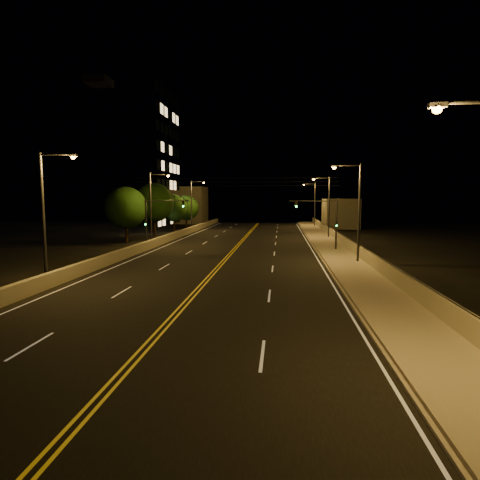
# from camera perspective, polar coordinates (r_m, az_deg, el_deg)

# --- Properties ---
(ground) EXTENTS (160.00, 160.00, 0.00)m
(ground) POSITION_cam_1_polar(r_m,az_deg,el_deg) (14.81, -15.61, -17.05)
(ground) COLOR black
(ground) RESTS_ON ground
(road) EXTENTS (18.00, 120.00, 0.02)m
(road) POSITION_cam_1_polar(r_m,az_deg,el_deg) (33.55, -3.06, -3.84)
(road) COLOR black
(road) RESTS_ON ground
(sidewalk) EXTENTS (3.60, 120.00, 0.30)m
(sidewalk) POSITION_cam_1_polar(r_m,az_deg,el_deg) (33.61, 15.49, -3.79)
(sidewalk) COLOR gray
(sidewalk) RESTS_ON ground
(curb) EXTENTS (0.14, 120.00, 0.15)m
(curb) POSITION_cam_1_polar(r_m,az_deg,el_deg) (33.36, 12.31, -3.91)
(curb) COLOR gray
(curb) RESTS_ON ground
(parapet_wall) EXTENTS (0.30, 120.00, 1.00)m
(parapet_wall) POSITION_cam_1_polar(r_m,az_deg,el_deg) (33.83, 18.28, -2.70)
(parapet_wall) COLOR #9D9683
(parapet_wall) RESTS_ON sidewalk
(jersey_barrier) EXTENTS (0.45, 120.00, 0.96)m
(jersey_barrier) POSITION_cam_1_polar(r_m,az_deg,el_deg) (36.23, -18.36, -2.66)
(jersey_barrier) COLOR #9D9683
(jersey_barrier) RESTS_ON ground
(distant_building_right) EXTENTS (6.00, 10.00, 5.57)m
(distant_building_right) POSITION_cam_1_polar(r_m,az_deg,el_deg) (79.79, 14.03, 3.71)
(distant_building_right) COLOR #6C695B
(distant_building_right) RESTS_ON ground
(distant_building_left) EXTENTS (8.00, 8.00, 8.19)m
(distant_building_left) POSITION_cam_1_polar(r_m,az_deg,el_deg) (92.30, -7.45, 4.94)
(distant_building_left) COLOR #6C695B
(distant_building_left) RESTS_ON ground
(parapet_rail) EXTENTS (0.06, 120.00, 0.06)m
(parapet_rail) POSITION_cam_1_polar(r_m,az_deg,el_deg) (33.76, 18.31, -1.81)
(parapet_rail) COLOR black
(parapet_rail) RESTS_ON parapet_wall
(lane_markings) EXTENTS (17.32, 116.00, 0.00)m
(lane_markings) POSITION_cam_1_polar(r_m,az_deg,el_deg) (33.47, -3.08, -3.84)
(lane_markings) COLOR silver
(lane_markings) RESTS_ON road
(streetlight_1) EXTENTS (2.55, 0.28, 8.63)m
(streetlight_1) POSITION_cam_1_polar(r_m,az_deg,el_deg) (35.76, 16.15, 4.61)
(streetlight_1) COLOR #2D2D33
(streetlight_1) RESTS_ON ground
(streetlight_2) EXTENTS (2.55, 0.28, 8.63)m
(streetlight_2) POSITION_cam_1_polar(r_m,az_deg,el_deg) (57.22, 12.27, 5.15)
(streetlight_2) COLOR #2D2D33
(streetlight_2) RESTS_ON ground
(streetlight_3) EXTENTS (2.55, 0.28, 8.63)m
(streetlight_3) POSITION_cam_1_polar(r_m,az_deg,el_deg) (80.59, 10.40, 5.40)
(streetlight_3) COLOR #2D2D33
(streetlight_3) RESTS_ON ground
(streetlight_4) EXTENTS (2.55, 0.28, 8.63)m
(streetlight_4) POSITION_cam_1_polar(r_m,az_deg,el_deg) (28.78, -25.74, 3.97)
(streetlight_4) COLOR #2D2D33
(streetlight_4) RESTS_ON ground
(streetlight_5) EXTENTS (2.55, 0.28, 8.63)m
(streetlight_5) POSITION_cam_1_polar(r_m,az_deg,el_deg) (48.54, -12.27, 5.02)
(streetlight_5) COLOR #2D2D33
(streetlight_5) RESTS_ON ground
(streetlight_6) EXTENTS (2.55, 0.28, 8.63)m
(streetlight_6) POSITION_cam_1_polar(r_m,az_deg,el_deg) (69.59, -6.69, 5.37)
(streetlight_6) COLOR #2D2D33
(streetlight_6) RESTS_ON ground
(traffic_signal_right) EXTENTS (5.11, 0.31, 5.62)m
(traffic_signal_right) POSITION_cam_1_polar(r_m,az_deg,el_deg) (43.57, 12.18, 3.05)
(traffic_signal_right) COLOR #2D2D33
(traffic_signal_right) RESTS_ON ground
(traffic_signal_left) EXTENTS (5.11, 0.31, 5.62)m
(traffic_signal_left) POSITION_cam_1_polar(r_m,az_deg,el_deg) (45.47, -11.97, 3.18)
(traffic_signal_left) COLOR #2D2D33
(traffic_signal_left) RESTS_ON ground
(overhead_wires) EXTENTS (22.00, 0.03, 0.83)m
(overhead_wires) POSITION_cam_1_polar(r_m,az_deg,el_deg) (42.49, -1.13, 8.24)
(overhead_wires) COLOR black
(building_tower) EXTENTS (24.00, 15.00, 26.09)m
(building_tower) POSITION_cam_1_polar(r_m,az_deg,el_deg) (74.99, -19.11, 10.83)
(building_tower) COLOR #6C695B
(building_tower) RESTS_ON ground
(tree_0) EXTENTS (5.27, 5.27, 7.14)m
(tree_0) POSITION_cam_1_polar(r_m,az_deg,el_deg) (52.70, -15.91, 4.43)
(tree_0) COLOR black
(tree_0) RESTS_ON ground
(tree_1) EXTENTS (5.88, 5.88, 7.97)m
(tree_1) POSITION_cam_1_polar(r_m,az_deg,el_deg) (62.39, -12.11, 5.22)
(tree_1) COLOR black
(tree_1) RESTS_ON ground
(tree_2) EXTENTS (4.70, 4.70, 6.37)m
(tree_2) POSITION_cam_1_polar(r_m,az_deg,el_deg) (70.35, -9.40, 4.52)
(tree_2) COLOR black
(tree_2) RESTS_ON ground
(tree_3) EXTENTS (4.60, 4.60, 6.24)m
(tree_3) POSITION_cam_1_polar(r_m,az_deg,el_deg) (74.40, -7.66, 4.56)
(tree_3) COLOR black
(tree_3) RESTS_ON ground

